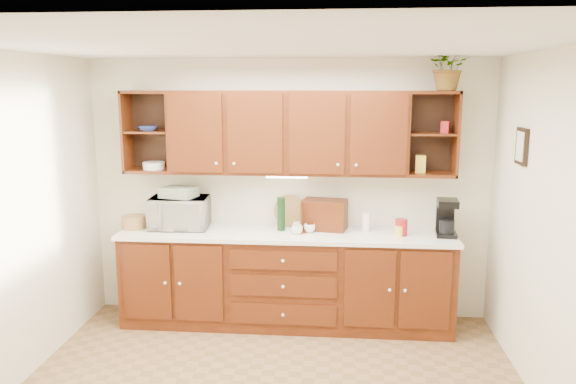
% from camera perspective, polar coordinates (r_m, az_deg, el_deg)
% --- Properties ---
extents(ceiling, '(4.00, 4.00, 0.00)m').
position_cam_1_polar(ceiling, '(3.84, -2.25, 14.68)').
color(ceiling, white).
rests_on(ceiling, back_wall).
extents(back_wall, '(4.00, 0.00, 4.00)m').
position_cam_1_polar(back_wall, '(5.67, 0.08, 0.22)').
color(back_wall, beige).
rests_on(back_wall, floor).
extents(right_wall, '(0.00, 3.50, 3.50)m').
position_cam_1_polar(right_wall, '(4.22, 26.01, -4.56)').
color(right_wall, beige).
rests_on(right_wall, floor).
extents(base_cabinets, '(3.20, 0.60, 0.90)m').
position_cam_1_polar(base_cabinets, '(5.60, -0.19, -8.92)').
color(base_cabinets, '#381606').
rests_on(base_cabinets, floor).
extents(countertop, '(3.24, 0.64, 0.04)m').
position_cam_1_polar(countertop, '(5.45, -0.21, -4.30)').
color(countertop, white).
rests_on(countertop, base_cabinets).
extents(upper_cabinets, '(3.20, 0.33, 0.80)m').
position_cam_1_polar(upper_cabinets, '(5.43, 0.03, 6.07)').
color(upper_cabinets, '#381606').
rests_on(upper_cabinets, back_wall).
extents(undercabinet_light, '(0.40, 0.05, 0.02)m').
position_cam_1_polar(undercabinet_light, '(5.43, -0.12, 1.58)').
color(undercabinet_light, white).
rests_on(undercabinet_light, upper_cabinets).
extents(framed_picture, '(0.03, 0.24, 0.30)m').
position_cam_1_polar(framed_picture, '(4.96, 22.66, 4.30)').
color(framed_picture, black).
rests_on(framed_picture, right_wall).
extents(wicker_basket, '(0.29, 0.29, 0.13)m').
position_cam_1_polar(wicker_basket, '(5.78, -15.40, -2.97)').
color(wicker_basket, '#A57545').
rests_on(wicker_basket, countertop).
extents(microwave, '(0.58, 0.41, 0.31)m').
position_cam_1_polar(microwave, '(5.67, -10.96, -2.07)').
color(microwave, beige).
rests_on(microwave, countertop).
extents(towel_stack, '(0.38, 0.32, 0.10)m').
position_cam_1_polar(towel_stack, '(5.63, -11.04, -0.03)').
color(towel_stack, tan).
rests_on(towel_stack, microwave).
extents(wine_bottle, '(0.08, 0.08, 0.33)m').
position_cam_1_polar(wine_bottle, '(5.48, -0.70, -2.24)').
color(wine_bottle, black).
rests_on(wine_bottle, countertop).
extents(woven_tray, '(0.33, 0.11, 0.32)m').
position_cam_1_polar(woven_tray, '(5.68, 0.15, -3.37)').
color(woven_tray, '#A57545').
rests_on(woven_tray, countertop).
extents(bread_box, '(0.46, 0.34, 0.30)m').
position_cam_1_polar(bread_box, '(5.53, 3.73, -2.30)').
color(bread_box, '#381606').
rests_on(bread_box, countertop).
extents(mug_tree, '(0.23, 0.25, 0.30)m').
position_cam_1_polar(mug_tree, '(5.43, 1.37, -3.64)').
color(mug_tree, '#381606').
rests_on(mug_tree, countertop).
extents(canister_red, '(0.15, 0.15, 0.16)m').
position_cam_1_polar(canister_red, '(5.42, 11.43, -3.54)').
color(canister_red, maroon).
rests_on(canister_red, countertop).
extents(canister_white, '(0.10, 0.10, 0.18)m').
position_cam_1_polar(canister_white, '(5.50, 7.95, -3.06)').
color(canister_white, white).
rests_on(canister_white, countertop).
extents(canister_yellow, '(0.11, 0.11, 0.10)m').
position_cam_1_polar(canister_yellow, '(5.41, 11.25, -3.88)').
color(canister_yellow, yellow).
rests_on(canister_yellow, countertop).
extents(coffee_maker, '(0.21, 0.26, 0.35)m').
position_cam_1_polar(coffee_maker, '(5.50, 15.80, -2.56)').
color(coffee_maker, black).
rests_on(coffee_maker, countertop).
extents(bowl_stack, '(0.23, 0.23, 0.04)m').
position_cam_1_polar(bowl_stack, '(5.68, -14.05, 6.26)').
color(bowl_stack, '#273C92').
rests_on(bowl_stack, upper_cabinets).
extents(plate_stack, '(0.25, 0.25, 0.07)m').
position_cam_1_polar(plate_stack, '(5.73, -13.47, 2.63)').
color(plate_stack, white).
rests_on(plate_stack, upper_cabinets).
extents(pantry_box_yellow, '(0.10, 0.08, 0.17)m').
position_cam_1_polar(pantry_box_yellow, '(5.49, 13.30, 2.79)').
color(pantry_box_yellow, yellow).
rests_on(pantry_box_yellow, upper_cabinets).
extents(pantry_box_red, '(0.09, 0.09, 0.11)m').
position_cam_1_polar(pantry_box_red, '(5.47, 15.68, 6.36)').
color(pantry_box_red, maroon).
rests_on(pantry_box_red, upper_cabinets).
extents(potted_plant, '(0.45, 0.41, 0.44)m').
position_cam_1_polar(potted_plant, '(5.43, 16.05, 12.17)').
color(potted_plant, '#999999').
rests_on(potted_plant, upper_cabinets).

